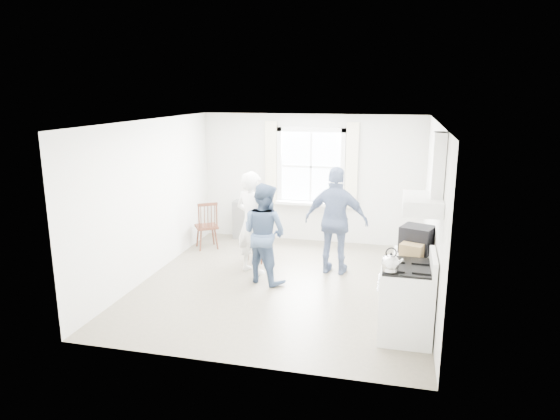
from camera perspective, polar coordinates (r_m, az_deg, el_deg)
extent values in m
cube|color=#766D5B|center=(8.17, 0.32, -8.51)|extent=(4.62, 5.12, 0.02)
cube|color=silver|center=(10.19, 3.58, 3.60)|extent=(4.62, 0.04, 2.64)
cube|color=silver|center=(5.44, -5.77, -5.37)|extent=(4.62, 0.04, 2.64)
cube|color=silver|center=(8.56, -14.62, 1.27)|extent=(0.04, 5.12, 2.64)
cube|color=silver|center=(7.59, 17.25, -0.45)|extent=(0.04, 5.12, 2.64)
cube|color=white|center=(7.58, 0.35, 10.17)|extent=(4.62, 5.12, 0.02)
cube|color=white|center=(10.12, 3.57, 4.96)|extent=(1.20, 0.02, 1.40)
cube|color=white|center=(10.00, 3.60, 9.16)|extent=(1.38, 0.09, 0.09)
cube|color=white|center=(10.23, 3.48, 0.81)|extent=(1.38, 0.09, 0.09)
cube|color=white|center=(10.22, -0.04, 5.07)|extent=(0.09, 0.09, 1.58)
cube|color=white|center=(10.00, 7.19, 4.78)|extent=(0.09, 0.09, 1.58)
cube|color=white|center=(10.15, 3.40, 0.80)|extent=(1.38, 0.24, 0.06)
cube|color=#F9F1CD|center=(10.24, -1.02, 5.37)|extent=(0.24, 0.05, 1.70)
cube|color=#F9F1CD|center=(9.96, 8.19, 5.00)|extent=(0.24, 0.05, 1.70)
cube|color=white|center=(6.17, 15.94, 0.69)|extent=(0.45, 0.76, 0.18)
cube|color=white|center=(6.09, 17.63, 4.92)|extent=(0.14, 0.30, 0.76)
cube|color=gray|center=(10.53, -4.20, -1.10)|extent=(0.40, 0.30, 0.80)
cube|color=white|center=(6.56, 14.19, -10.22)|extent=(0.65, 0.76, 0.92)
cube|color=black|center=(6.38, 14.43, -6.31)|extent=(0.61, 0.72, 0.03)
cube|color=white|center=(6.37, 17.14, -5.72)|extent=(0.06, 0.76, 0.20)
cylinder|color=silver|center=(6.47, 11.22, -8.10)|extent=(0.02, 0.61, 0.02)
sphere|color=silver|center=(6.09, 12.53, -5.96)|extent=(0.22, 0.22, 0.22)
cylinder|color=silver|center=(6.11, 12.50, -6.53)|extent=(0.19, 0.19, 0.04)
torus|color=black|center=(6.05, 12.59, -4.80)|extent=(0.14, 0.04, 0.14)
cube|color=white|center=(7.21, 14.76, -8.11)|extent=(0.50, 0.55, 0.90)
cube|color=black|center=(7.07, 15.35, -3.89)|extent=(0.51, 0.48, 0.19)
cube|color=black|center=(7.02, 15.44, -2.48)|extent=(0.51, 0.48, 0.17)
cube|color=olive|center=(6.83, 14.83, -4.51)|extent=(0.34, 0.29, 0.18)
cube|color=#452116|center=(9.94, -8.40, -1.89)|extent=(0.55, 0.55, 0.05)
cube|color=#452116|center=(9.70, -8.24, -0.66)|extent=(0.35, 0.26, 0.52)
cylinder|color=#452116|center=(10.00, -8.35, -3.15)|extent=(0.03, 0.03, 0.42)
cube|color=#452116|center=(9.14, -2.27, -3.17)|extent=(0.53, 0.52, 0.05)
cube|color=#452116|center=(8.94, -3.02, -1.83)|extent=(0.37, 0.22, 0.52)
cylinder|color=#452116|center=(9.20, -2.25, -4.51)|extent=(0.03, 0.03, 0.41)
imported|color=white|center=(8.41, -3.22, -1.47)|extent=(0.85, 0.85, 1.76)
imported|color=#3F5375|center=(8.03, -1.82, -2.65)|extent=(1.05, 1.05, 1.63)
imported|color=navy|center=(8.42, 6.44, -1.25)|extent=(1.17, 1.17, 1.83)
imported|color=#2F6A34|center=(10.02, 6.10, 1.72)|extent=(0.22, 0.22, 0.33)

